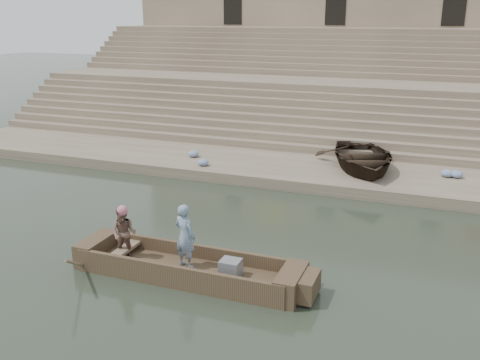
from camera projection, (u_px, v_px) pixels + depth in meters
The scene contains 13 objects.
ground at pixel (213, 260), 13.64m from camera, with size 120.00×120.00×0.00m, color #2A3427.
lower_landing at pixel (296, 171), 20.71m from camera, with size 32.00×4.00×0.40m, color gray.
mid_landing at pixel (336, 109), 27.04m from camera, with size 32.00×3.00×2.80m, color gray.
upper_landing at pixel (360, 72), 32.93m from camera, with size 32.00×3.00×5.20m, color gray.
ghat_steps at pixel (343, 97), 28.43m from camera, with size 32.00×11.00×5.20m.
building_wall at pixel (372, 20), 35.61m from camera, with size 32.00×5.07×11.20m.
main_rowboat at pixel (187, 272), 12.77m from camera, with size 5.00×1.30×0.22m, color brown.
rowboat_trim at pixel (195, 266), 12.63m from camera, with size 6.04×2.63×1.99m.
standing_man at pixel (185, 236), 12.59m from camera, with size 0.58×0.38×1.58m, color navy.
rowing_man at pixel (124, 234), 13.06m from camera, with size 0.64×0.50×1.32m, color #257159.
television at pixel (230, 268), 12.30m from camera, with size 0.46×0.42×0.40m.
beached_rowboat at pixel (362, 157), 20.11m from camera, with size 3.16×4.43×0.92m, color #2D2116.
cloth_bundles at pixel (360, 168), 19.82m from camera, with size 13.20×2.32×0.26m.
Camera 1 is at (5.08, -11.35, 5.99)m, focal length 40.17 mm.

